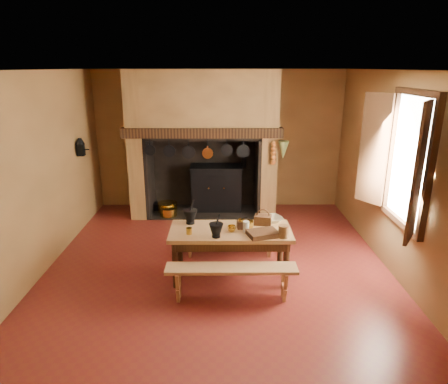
# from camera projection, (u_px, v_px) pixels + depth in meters

# --- Properties ---
(floor) EXTENTS (5.50, 5.50, 0.00)m
(floor) POSITION_uv_depth(u_px,v_px,m) (218.00, 265.00, 5.97)
(floor) COLOR maroon
(floor) RESTS_ON ground
(ceiling) EXTENTS (5.50, 5.50, 0.00)m
(ceiling) POSITION_uv_depth(u_px,v_px,m) (217.00, 70.00, 5.13)
(ceiling) COLOR silver
(ceiling) RESTS_ON back_wall
(back_wall) EXTENTS (5.00, 0.02, 2.80)m
(back_wall) POSITION_uv_depth(u_px,v_px,m) (219.00, 140.00, 8.17)
(back_wall) COLOR olive
(back_wall) RESTS_ON floor
(wall_left) EXTENTS (0.02, 5.50, 2.80)m
(wall_left) POSITION_uv_depth(u_px,v_px,m) (38.00, 175.00, 5.54)
(wall_left) COLOR olive
(wall_left) RESTS_ON floor
(wall_right) EXTENTS (0.02, 5.50, 2.80)m
(wall_right) POSITION_uv_depth(u_px,v_px,m) (396.00, 175.00, 5.56)
(wall_right) COLOR olive
(wall_right) RESTS_ON floor
(wall_front) EXTENTS (5.00, 0.02, 2.80)m
(wall_front) POSITION_uv_depth(u_px,v_px,m) (214.00, 272.00, 2.93)
(wall_front) COLOR olive
(wall_front) RESTS_ON floor
(chimney_breast) EXTENTS (2.95, 0.96, 2.80)m
(chimney_breast) POSITION_uv_depth(u_px,v_px,m) (203.00, 123.00, 7.63)
(chimney_breast) COLOR olive
(chimney_breast) RESTS_ON floor
(iron_range) EXTENTS (1.12, 0.55, 1.60)m
(iron_range) POSITION_uv_depth(u_px,v_px,m) (217.00, 187.00, 8.16)
(iron_range) COLOR black
(iron_range) RESTS_ON floor
(hearth_pans) EXTENTS (0.51, 0.62, 0.20)m
(hearth_pans) POSITION_uv_depth(u_px,v_px,m) (167.00, 209.00, 8.05)
(hearth_pans) COLOR #B98D2A
(hearth_pans) RESTS_ON floor
(hanging_pans) EXTENTS (1.92, 0.29, 0.27)m
(hanging_pans) POSITION_uv_depth(u_px,v_px,m) (200.00, 151.00, 7.29)
(hanging_pans) COLOR black
(hanging_pans) RESTS_ON chimney_breast
(onion_string) EXTENTS (0.12, 0.10, 0.46)m
(onion_string) POSITION_uv_depth(u_px,v_px,m) (273.00, 153.00, 7.28)
(onion_string) COLOR #9D571D
(onion_string) RESTS_ON chimney_breast
(herb_bunch) EXTENTS (0.20, 0.20, 0.35)m
(herb_bunch) POSITION_uv_depth(u_px,v_px,m) (283.00, 150.00, 7.27)
(herb_bunch) COLOR #50592A
(herb_bunch) RESTS_ON chimney_breast
(window) EXTENTS (0.39, 1.75, 1.76)m
(window) POSITION_uv_depth(u_px,v_px,m) (401.00, 160.00, 5.09)
(window) COLOR white
(window) RESTS_ON wall_right
(wall_coffee_mill) EXTENTS (0.23, 0.16, 0.31)m
(wall_coffee_mill) POSITION_uv_depth(u_px,v_px,m) (80.00, 146.00, 6.98)
(wall_coffee_mill) COLOR black
(wall_coffee_mill) RESTS_ON wall_left
(work_table) EXTENTS (1.66, 0.74, 0.72)m
(work_table) POSITION_uv_depth(u_px,v_px,m) (230.00, 237.00, 5.47)
(work_table) COLOR #A87C4D
(work_table) RESTS_ON floor
(bench_front) EXTENTS (1.64, 0.29, 0.46)m
(bench_front) POSITION_uv_depth(u_px,v_px,m) (231.00, 275.00, 4.99)
(bench_front) COLOR #A87C4D
(bench_front) RESTS_ON floor
(bench_back) EXTENTS (1.52, 0.27, 0.43)m
(bench_back) POSITION_uv_depth(u_px,v_px,m) (230.00, 237.00, 6.17)
(bench_back) COLOR #A87C4D
(bench_back) RESTS_ON floor
(mortar_large) EXTENTS (0.21, 0.21, 0.35)m
(mortar_large) POSITION_uv_depth(u_px,v_px,m) (190.00, 216.00, 5.61)
(mortar_large) COLOR black
(mortar_large) RESTS_ON work_table
(mortar_small) EXTENTS (0.19, 0.19, 0.32)m
(mortar_small) POSITION_uv_depth(u_px,v_px,m) (216.00, 230.00, 5.16)
(mortar_small) COLOR black
(mortar_small) RESTS_ON work_table
(coffee_grinder) EXTENTS (0.15, 0.12, 0.17)m
(coffee_grinder) POSITION_uv_depth(u_px,v_px,m) (241.00, 224.00, 5.46)
(coffee_grinder) COLOR #392212
(coffee_grinder) RESTS_ON work_table
(brass_mug_a) EXTENTS (0.10, 0.10, 0.09)m
(brass_mug_a) POSITION_uv_depth(u_px,v_px,m) (189.00, 231.00, 5.28)
(brass_mug_a) COLOR #B98D2A
(brass_mug_a) RESTS_ON work_table
(brass_mug_b) EXTENTS (0.09, 0.09, 0.10)m
(brass_mug_b) POSITION_uv_depth(u_px,v_px,m) (250.00, 224.00, 5.51)
(brass_mug_b) COLOR #B98D2A
(brass_mug_b) RESTS_ON work_table
(mixing_bowl) EXTENTS (0.38, 0.38, 0.07)m
(mixing_bowl) POSITION_uv_depth(u_px,v_px,m) (272.00, 219.00, 5.70)
(mixing_bowl) COLOR #BFB992
(mixing_bowl) RESTS_ON work_table
(stoneware_crock) EXTENTS (0.13, 0.13, 0.17)m
(stoneware_crock) POSITION_uv_depth(u_px,v_px,m) (283.00, 231.00, 5.16)
(stoneware_crock) COLOR brown
(stoneware_crock) RESTS_ON work_table
(glass_jar) EXTENTS (0.10, 0.10, 0.15)m
(glass_jar) POSITION_uv_depth(u_px,v_px,m) (246.00, 226.00, 5.35)
(glass_jar) COLOR beige
(glass_jar) RESTS_ON work_table
(wicker_basket) EXTENTS (0.26, 0.21, 0.23)m
(wicker_basket) POSITION_uv_depth(u_px,v_px,m) (263.00, 219.00, 5.61)
(wicker_basket) COLOR #482715
(wicker_basket) RESTS_ON work_table
(wooden_tray) EXTENTS (0.45, 0.38, 0.07)m
(wooden_tray) POSITION_uv_depth(u_px,v_px,m) (263.00, 234.00, 5.22)
(wooden_tray) COLOR #392212
(wooden_tray) RESTS_ON work_table
(brass_cup) EXTENTS (0.12, 0.12, 0.09)m
(brass_cup) POSITION_uv_depth(u_px,v_px,m) (232.00, 229.00, 5.36)
(brass_cup) COLOR #B98D2A
(brass_cup) RESTS_ON work_table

